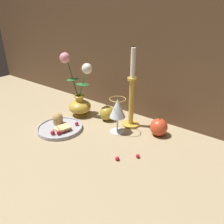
% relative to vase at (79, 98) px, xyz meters
% --- Properties ---
extents(ground_plane, '(2.40, 2.40, 0.00)m').
position_rel_vase_xyz_m(ground_plane, '(0.18, -0.07, -0.09)').
color(ground_plane, '#9E8966').
rests_on(ground_plane, ground).
extents(vase, '(0.18, 0.11, 0.31)m').
position_rel_vase_xyz_m(vase, '(0.00, 0.00, 0.00)').
color(vase, gold).
rests_on(vase, ground_plane).
extents(plate_with_pastries, '(0.20, 0.20, 0.06)m').
position_rel_vase_xyz_m(plate_with_pastries, '(0.04, -0.17, -0.08)').
color(plate_with_pastries, '#A3A3A8').
rests_on(plate_with_pastries, ground_plane).
extents(wine_glass, '(0.07, 0.07, 0.16)m').
position_rel_vase_xyz_m(wine_glass, '(0.26, -0.02, 0.02)').
color(wine_glass, silver).
rests_on(wine_glass, ground_plane).
extents(candlestick, '(0.08, 0.08, 0.37)m').
position_rel_vase_xyz_m(candlestick, '(0.27, 0.06, 0.04)').
color(candlestick, gold).
rests_on(candlestick, ground_plane).
extents(apple_beside_vase, '(0.07, 0.07, 0.08)m').
position_rel_vase_xyz_m(apple_beside_vase, '(0.15, 0.04, -0.06)').
color(apple_beside_vase, '#B2932D').
rests_on(apple_beside_vase, ground_plane).
extents(apple_near_glass, '(0.08, 0.08, 0.09)m').
position_rel_vase_xyz_m(apple_near_glass, '(0.42, 0.06, -0.05)').
color(apple_near_glass, '#D14223').
rests_on(apple_near_glass, ground_plane).
extents(berry_near_plate, '(0.01, 0.01, 0.01)m').
position_rel_vase_xyz_m(berry_near_plate, '(0.43, -0.13, -0.08)').
color(berry_near_plate, '#AD192D').
rests_on(berry_near_plate, ground_plane).
extents(berry_front_center, '(0.02, 0.02, 0.02)m').
position_rel_vase_xyz_m(berry_front_center, '(0.38, -0.19, -0.08)').
color(berry_front_center, '#AD192D').
rests_on(berry_front_center, ground_plane).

